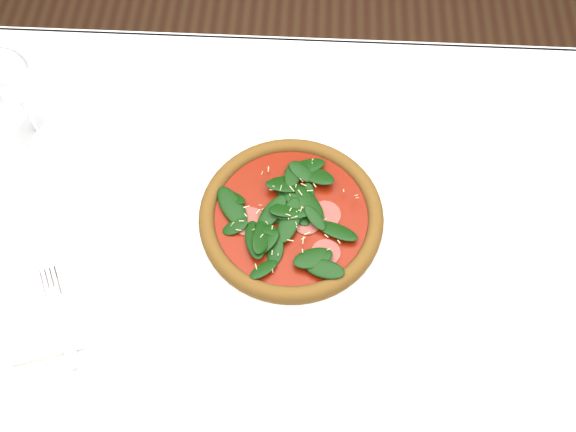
{
  "coord_description": "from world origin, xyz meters",
  "views": [
    {
      "loc": [
        0.01,
        -0.43,
        1.6
      ],
      "look_at": [
        -0.01,
        0.03,
        0.77
      ],
      "focal_mm": 40.0,
      "sensor_mm": 36.0,
      "label": 1
    }
  ],
  "objects_px": {
    "wine_glass": "(8,79)",
    "pizza": "(291,215)",
    "plate": "(291,221)",
    "napkin": "(65,329)"
  },
  "relations": [
    {
      "from": "plate",
      "to": "napkin",
      "type": "height_order",
      "value": "plate"
    },
    {
      "from": "plate",
      "to": "pizza",
      "type": "height_order",
      "value": "pizza"
    },
    {
      "from": "wine_glass",
      "to": "pizza",
      "type": "bearing_deg",
      "value": -19.53
    },
    {
      "from": "pizza",
      "to": "plate",
      "type": "bearing_deg",
      "value": -75.96
    },
    {
      "from": "plate",
      "to": "napkin",
      "type": "bearing_deg",
      "value": -148.61
    },
    {
      "from": "pizza",
      "to": "wine_glass",
      "type": "height_order",
      "value": "wine_glass"
    },
    {
      "from": "napkin",
      "to": "plate",
      "type": "bearing_deg",
      "value": 31.39
    },
    {
      "from": "pizza",
      "to": "napkin",
      "type": "bearing_deg",
      "value": -148.61
    },
    {
      "from": "plate",
      "to": "wine_glass",
      "type": "distance_m",
      "value": 0.46
    },
    {
      "from": "wine_glass",
      "to": "plate",
      "type": "bearing_deg",
      "value": -19.53
    }
  ]
}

